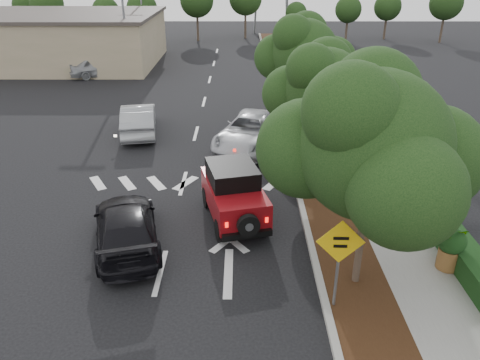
{
  "coord_description": "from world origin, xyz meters",
  "views": [
    {
      "loc": [
        2.36,
        -11.21,
        8.35
      ],
      "look_at": [
        2.34,
        3.0,
        1.58
      ],
      "focal_mm": 35.0,
      "sensor_mm": 36.0,
      "label": 1
    }
  ],
  "objects_px": {
    "red_jeep": "(233,192)",
    "silver_suv_ahead": "(252,131)",
    "speed_hump_sign": "(339,253)",
    "black_suv_oncoming": "(126,226)"
  },
  "relations": [
    {
      "from": "red_jeep",
      "to": "silver_suv_ahead",
      "type": "height_order",
      "value": "red_jeep"
    },
    {
      "from": "red_jeep",
      "to": "black_suv_oncoming",
      "type": "distance_m",
      "value": 3.81
    },
    {
      "from": "silver_suv_ahead",
      "to": "speed_hump_sign",
      "type": "height_order",
      "value": "speed_hump_sign"
    },
    {
      "from": "red_jeep",
      "to": "silver_suv_ahead",
      "type": "distance_m",
      "value": 6.92
    },
    {
      "from": "red_jeep",
      "to": "black_suv_oncoming",
      "type": "relative_size",
      "value": 0.85
    },
    {
      "from": "red_jeep",
      "to": "speed_hump_sign",
      "type": "bearing_deg",
      "value": -74.43
    },
    {
      "from": "black_suv_oncoming",
      "to": "red_jeep",
      "type": "bearing_deg",
      "value": -166.7
    },
    {
      "from": "red_jeep",
      "to": "silver_suv_ahead",
      "type": "xyz_separation_m",
      "value": [
        0.8,
        6.87,
        -0.21
      ]
    },
    {
      "from": "silver_suv_ahead",
      "to": "red_jeep",
      "type": "bearing_deg",
      "value": -78.02
    },
    {
      "from": "red_jeep",
      "to": "silver_suv_ahead",
      "type": "relative_size",
      "value": 0.71
    }
  ]
}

